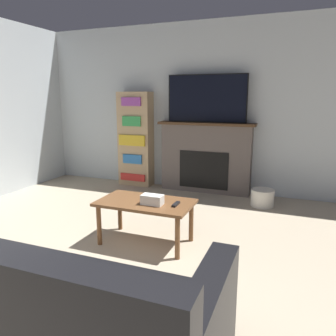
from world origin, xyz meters
name	(u,v)px	position (x,y,z in m)	size (l,w,h in m)	color
wall_back	(211,109)	(0.00, 4.50, 1.35)	(6.89, 0.06, 2.70)	silver
fireplace	(205,157)	(-0.03, 4.36, 0.57)	(1.56, 0.28, 1.14)	#605651
tv	(207,99)	(-0.03, 4.34, 1.51)	(1.26, 0.03, 0.74)	black
couch	(29,314)	(-0.07, 0.54, 0.29)	(2.23, 0.98, 0.90)	black
coffee_table	(145,207)	(-0.11, 2.23, 0.40)	(1.00, 0.56, 0.47)	brown
tissue_box	(152,200)	(0.00, 2.16, 0.52)	(0.22, 0.12, 0.10)	white
remote_control	(176,204)	(0.23, 2.22, 0.48)	(0.04, 0.15, 0.02)	black
bookshelf	(136,139)	(-1.28, 4.34, 0.81)	(0.58, 0.29, 1.62)	tan
storage_basket	(262,198)	(0.94, 3.93, 0.12)	(0.33, 0.33, 0.24)	silver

